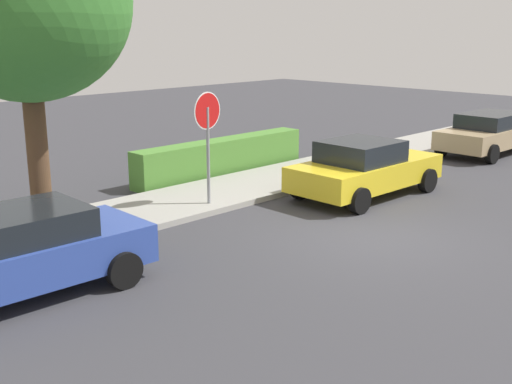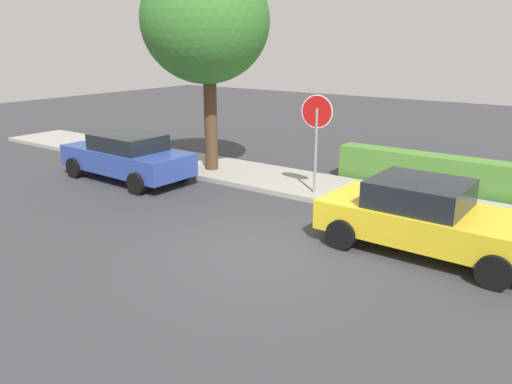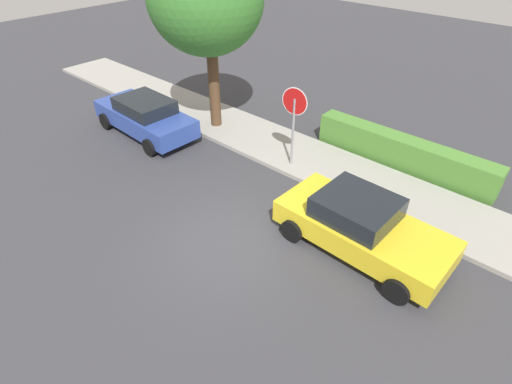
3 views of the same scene
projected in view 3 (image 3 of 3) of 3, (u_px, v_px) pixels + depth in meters
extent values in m
plane|color=#38383D|center=(229.00, 241.00, 10.66)|extent=(60.00, 60.00, 0.00)
cube|color=#9E9B93|center=(328.00, 167.00, 13.50)|extent=(32.00, 2.55, 0.14)
cylinder|color=gray|center=(293.00, 135.00, 12.90)|extent=(0.08, 0.08, 2.47)
cylinder|color=white|center=(295.00, 101.00, 12.23)|extent=(0.89, 0.12, 0.89)
cylinder|color=red|center=(295.00, 101.00, 12.23)|extent=(0.83, 0.12, 0.83)
cube|color=yellow|center=(362.00, 230.00, 10.08)|extent=(4.41, 1.99, 0.63)
cube|color=black|center=(357.00, 207.00, 9.88)|extent=(1.90, 1.71, 0.54)
cylinder|color=black|center=(432.00, 247.00, 10.00)|extent=(0.64, 0.23, 0.64)
cylinder|color=black|center=(397.00, 291.00, 8.88)|extent=(0.64, 0.23, 0.64)
cylinder|color=black|center=(333.00, 199.00, 11.64)|extent=(0.64, 0.23, 0.64)
cylinder|color=black|center=(292.00, 231.00, 10.52)|extent=(0.64, 0.23, 0.64)
cube|color=#2D479E|center=(145.00, 118.00, 15.27)|extent=(4.52, 1.90, 0.67)
cube|color=black|center=(145.00, 105.00, 14.86)|extent=(2.17, 1.61, 0.48)
cylinder|color=black|center=(106.00, 121.00, 15.79)|extent=(0.65, 0.24, 0.64)
cylinder|color=black|center=(144.00, 108.00, 16.82)|extent=(0.65, 0.24, 0.64)
cylinder|color=black|center=(150.00, 147.00, 14.10)|extent=(0.65, 0.24, 0.64)
cylinder|color=black|center=(189.00, 131.00, 15.13)|extent=(0.65, 0.24, 0.64)
cylinder|color=#513823|center=(214.00, 86.00, 15.07)|extent=(0.42, 0.42, 3.41)
cube|color=#4C8433|center=(402.00, 153.00, 13.38)|extent=(6.14, 0.71, 1.07)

